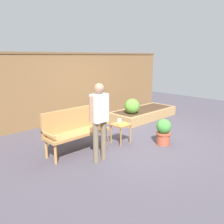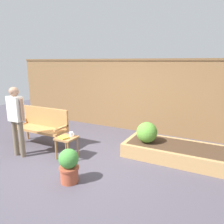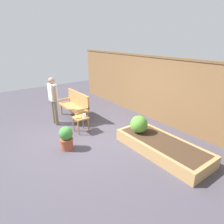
# 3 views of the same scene
# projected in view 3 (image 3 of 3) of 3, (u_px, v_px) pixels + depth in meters

# --- Properties ---
(ground_plane) EXTENTS (14.00, 14.00, 0.00)m
(ground_plane) POSITION_uv_depth(u_px,v_px,m) (86.00, 137.00, 5.66)
(ground_plane) COLOR #47424C
(fence_back) EXTENTS (8.40, 0.14, 2.16)m
(fence_back) POSITION_uv_depth(u_px,v_px,m) (151.00, 87.00, 6.72)
(fence_back) COLOR brown
(fence_back) RESTS_ON ground_plane
(garden_bench) EXTENTS (1.44, 0.48, 0.94)m
(garden_bench) POSITION_uv_depth(u_px,v_px,m) (76.00, 104.00, 6.79)
(garden_bench) COLOR #B77F47
(garden_bench) RESTS_ON ground_plane
(side_table) EXTENTS (0.40, 0.40, 0.48)m
(side_table) POSITION_uv_depth(u_px,v_px,m) (81.00, 120.00, 5.84)
(side_table) COLOR #9E7042
(side_table) RESTS_ON ground_plane
(cup_on_table) EXTENTS (0.12, 0.09, 0.10)m
(cup_on_table) POSITION_uv_depth(u_px,v_px,m) (84.00, 115.00, 5.81)
(cup_on_table) COLOR white
(cup_on_table) RESTS_ON side_table
(book_on_table) EXTENTS (0.27, 0.23, 0.03)m
(book_on_table) POSITION_uv_depth(u_px,v_px,m) (78.00, 117.00, 5.78)
(book_on_table) COLOR gold
(book_on_table) RESTS_ON side_table
(potted_boxwood) EXTENTS (0.35, 0.35, 0.62)m
(potted_boxwood) POSITION_uv_depth(u_px,v_px,m) (66.00, 138.00, 4.95)
(potted_boxwood) COLOR #A84C33
(potted_boxwood) RESTS_ON ground_plane
(raised_planter_bed) EXTENTS (2.40, 1.00, 0.30)m
(raised_planter_bed) POSITION_uv_depth(u_px,v_px,m) (162.00, 147.00, 4.86)
(raised_planter_bed) COLOR #AD8451
(raised_planter_bed) RESTS_ON ground_plane
(shrub_near_bench) EXTENTS (0.47, 0.47, 0.47)m
(shrub_near_bench) POSITION_uv_depth(u_px,v_px,m) (139.00, 124.00, 5.20)
(shrub_near_bench) COLOR brown
(shrub_near_bench) RESTS_ON raised_planter_bed
(person_by_bench) EXTENTS (0.47, 0.20, 1.56)m
(person_by_bench) POSITION_uv_depth(u_px,v_px,m) (53.00, 97.00, 6.19)
(person_by_bench) COLOR #70604C
(person_by_bench) RESTS_ON ground_plane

